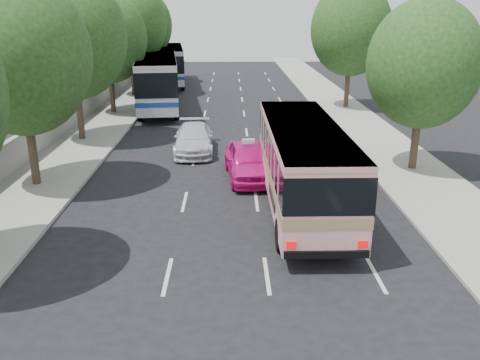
{
  "coord_description": "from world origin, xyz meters",
  "views": [
    {
      "loc": [
        -0.05,
        -15.12,
        7.41
      ],
      "look_at": [
        0.3,
        1.97,
        1.6
      ],
      "focal_mm": 38.0,
      "sensor_mm": 36.0,
      "label": 1
    }
  ],
  "objects_px": {
    "pink_bus": "(303,158)",
    "tour_coach_front": "(158,78)",
    "tour_coach_rear": "(169,62)",
    "pink_taxi": "(248,161)",
    "white_pickup": "(194,139)"
  },
  "relations": [
    {
      "from": "pink_bus",
      "to": "tour_coach_front",
      "type": "bearing_deg",
      "value": 111.15
    },
    {
      "from": "pink_taxi",
      "to": "tour_coach_front",
      "type": "xyz_separation_m",
      "value": [
        -6.32,
        17.21,
        1.53
      ]
    },
    {
      "from": "pink_taxi",
      "to": "white_pickup",
      "type": "distance_m",
      "value": 5.29
    },
    {
      "from": "white_pickup",
      "to": "tour_coach_front",
      "type": "height_order",
      "value": "tour_coach_front"
    },
    {
      "from": "pink_bus",
      "to": "tour_coach_rear",
      "type": "height_order",
      "value": "tour_coach_rear"
    },
    {
      "from": "pink_taxi",
      "to": "tour_coach_rear",
      "type": "xyz_separation_m",
      "value": [
        -6.91,
        30.48,
        1.4
      ]
    },
    {
      "from": "pink_taxi",
      "to": "tour_coach_front",
      "type": "height_order",
      "value": "tour_coach_front"
    },
    {
      "from": "pink_taxi",
      "to": "white_pickup",
      "type": "xyz_separation_m",
      "value": [
        -2.78,
        4.5,
        -0.1
      ]
    },
    {
      "from": "tour_coach_rear",
      "to": "white_pickup",
      "type": "bearing_deg",
      "value": -87.35
    },
    {
      "from": "pink_bus",
      "to": "white_pickup",
      "type": "distance_m",
      "value": 9.64
    },
    {
      "from": "white_pickup",
      "to": "tour_coach_rear",
      "type": "relative_size",
      "value": 0.4
    },
    {
      "from": "tour_coach_front",
      "to": "tour_coach_rear",
      "type": "height_order",
      "value": "tour_coach_front"
    },
    {
      "from": "pink_bus",
      "to": "tour_coach_rear",
      "type": "xyz_separation_m",
      "value": [
        -8.82,
        34.3,
        0.18
      ]
    },
    {
      "from": "tour_coach_front",
      "to": "tour_coach_rear",
      "type": "relative_size",
      "value": 1.06
    },
    {
      "from": "pink_bus",
      "to": "tour_coach_front",
      "type": "relative_size",
      "value": 0.78
    }
  ]
}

